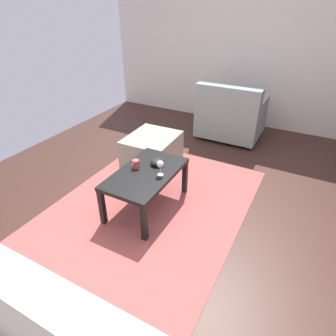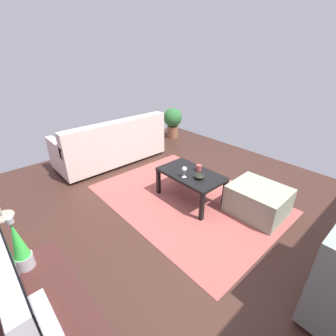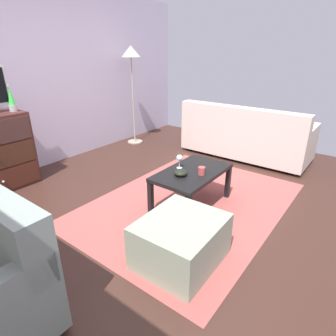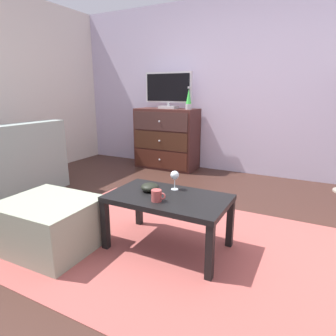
{
  "view_description": "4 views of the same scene",
  "coord_description": "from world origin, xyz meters",
  "px_view_note": "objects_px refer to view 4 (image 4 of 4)",
  "views": [
    {
      "loc": [
        2.2,
        1.11,
        1.95
      ],
      "look_at": [
        0.14,
        0.01,
        0.53
      ],
      "focal_mm": 30.44,
      "sensor_mm": 36.0,
      "label": 1
    },
    {
      "loc": [
        -1.79,
        1.96,
        2.01
      ],
      "look_at": [
        0.27,
        0.11,
        0.59
      ],
      "focal_mm": 25.36,
      "sensor_mm": 36.0,
      "label": 2
    },
    {
      "loc": [
        -2.24,
        -1.73,
        1.67
      ],
      "look_at": [
        0.11,
        0.06,
        0.41
      ],
      "focal_mm": 30.11,
      "sensor_mm": 36.0,
      "label": 3
    },
    {
      "loc": [
        1.12,
        -2.06,
        1.21
      ],
      "look_at": [
        0.08,
        -0.07,
        0.61
      ],
      "focal_mm": 30.7,
      "sensor_mm": 36.0,
      "label": 4
    }
  ],
  "objects_px": {
    "coffee_table": "(168,203)",
    "wine_glass": "(175,176)",
    "lava_lamp": "(189,99)",
    "armchair": "(15,167)",
    "bowl_decorative": "(150,187)",
    "mug": "(157,196)",
    "dresser": "(167,139)",
    "tv": "(168,89)",
    "ottoman": "(50,224)"
  },
  "relations": [
    {
      "from": "coffee_table",
      "to": "wine_glass",
      "type": "distance_m",
      "value": 0.23
    },
    {
      "from": "lava_lamp",
      "to": "armchair",
      "type": "xyz_separation_m",
      "value": [
        -1.34,
        -1.94,
        -0.74
      ]
    },
    {
      "from": "coffee_table",
      "to": "bowl_decorative",
      "type": "relative_size",
      "value": 6.26
    },
    {
      "from": "lava_lamp",
      "to": "mug",
      "type": "bearing_deg",
      "value": -71.73
    },
    {
      "from": "wine_glass",
      "to": "mug",
      "type": "distance_m",
      "value": 0.3
    },
    {
      "from": "dresser",
      "to": "tv",
      "type": "height_order",
      "value": "tv"
    },
    {
      "from": "coffee_table",
      "to": "bowl_decorative",
      "type": "height_order",
      "value": "bowl_decorative"
    },
    {
      "from": "tv",
      "to": "coffee_table",
      "type": "xyz_separation_m",
      "value": [
        1.15,
        -2.23,
        -0.86
      ]
    },
    {
      "from": "lava_lamp",
      "to": "ottoman",
      "type": "bearing_deg",
      "value": -90.98
    },
    {
      "from": "armchair",
      "to": "dresser",
      "type": "bearing_deg",
      "value": 64.29
    },
    {
      "from": "ottoman",
      "to": "coffee_table",
      "type": "bearing_deg",
      "value": 27.32
    },
    {
      "from": "lava_lamp",
      "to": "mug",
      "type": "relative_size",
      "value": 2.89
    },
    {
      "from": "armchair",
      "to": "lava_lamp",
      "type": "bearing_deg",
      "value": 55.34
    },
    {
      "from": "bowl_decorative",
      "to": "armchair",
      "type": "height_order",
      "value": "armchair"
    },
    {
      "from": "mug",
      "to": "bowl_decorative",
      "type": "bearing_deg",
      "value": 133.6
    },
    {
      "from": "armchair",
      "to": "tv",
      "type": "bearing_deg",
      "value": 64.2
    },
    {
      "from": "mug",
      "to": "armchair",
      "type": "distance_m",
      "value": 2.13
    },
    {
      "from": "tv",
      "to": "ottoman",
      "type": "relative_size",
      "value": 1.11
    },
    {
      "from": "tv",
      "to": "mug",
      "type": "distance_m",
      "value": 2.73
    },
    {
      "from": "coffee_table",
      "to": "armchair",
      "type": "bearing_deg",
      "value": 174.19
    },
    {
      "from": "bowl_decorative",
      "to": "ottoman",
      "type": "xyz_separation_m",
      "value": [
        -0.65,
        -0.46,
        -0.27
      ]
    },
    {
      "from": "dresser",
      "to": "ottoman",
      "type": "height_order",
      "value": "dresser"
    },
    {
      "from": "tv",
      "to": "wine_glass",
      "type": "distance_m",
      "value": 2.46
    },
    {
      "from": "tv",
      "to": "ottoman",
      "type": "bearing_deg",
      "value": -82.97
    },
    {
      "from": "tv",
      "to": "lava_lamp",
      "type": "xyz_separation_m",
      "value": [
        0.37,
        -0.07,
        -0.14
      ]
    },
    {
      "from": "bowl_decorative",
      "to": "armchair",
      "type": "bearing_deg",
      "value": 174.57
    },
    {
      "from": "wine_glass",
      "to": "lava_lamp",
      "type": "bearing_deg",
      "value": 110.73
    },
    {
      "from": "lava_lamp",
      "to": "bowl_decorative",
      "type": "xyz_separation_m",
      "value": [
        0.6,
        -2.13,
        -0.62
      ]
    },
    {
      "from": "tv",
      "to": "ottoman",
      "type": "height_order",
      "value": "tv"
    },
    {
      "from": "armchair",
      "to": "ottoman",
      "type": "distance_m",
      "value": 1.46
    },
    {
      "from": "bowl_decorative",
      "to": "ottoman",
      "type": "bearing_deg",
      "value": -144.69
    },
    {
      "from": "tv",
      "to": "armchair",
      "type": "distance_m",
      "value": 2.4
    },
    {
      "from": "coffee_table",
      "to": "mug",
      "type": "height_order",
      "value": "mug"
    },
    {
      "from": "bowl_decorative",
      "to": "mug",
      "type": "bearing_deg",
      "value": -46.4
    },
    {
      "from": "dresser",
      "to": "wine_glass",
      "type": "relative_size",
      "value": 6.21
    },
    {
      "from": "coffee_table",
      "to": "wine_glass",
      "type": "bearing_deg",
      "value": 97.92
    },
    {
      "from": "lava_lamp",
      "to": "tv",
      "type": "bearing_deg",
      "value": 169.75
    },
    {
      "from": "dresser",
      "to": "bowl_decorative",
      "type": "xyz_separation_m",
      "value": [
        0.99,
        -2.17,
        -0.01
      ]
    },
    {
      "from": "ottoman",
      "to": "armchair",
      "type": "bearing_deg",
      "value": 153.72
    },
    {
      "from": "coffee_table",
      "to": "tv",
      "type": "bearing_deg",
      "value": 117.34
    },
    {
      "from": "bowl_decorative",
      "to": "coffee_table",
      "type": "bearing_deg",
      "value": -9.8
    },
    {
      "from": "dresser",
      "to": "wine_glass",
      "type": "bearing_deg",
      "value": -60.76
    },
    {
      "from": "tv",
      "to": "armchair",
      "type": "relative_size",
      "value": 0.82
    },
    {
      "from": "coffee_table",
      "to": "bowl_decorative",
      "type": "distance_m",
      "value": 0.2
    },
    {
      "from": "coffee_table",
      "to": "mug",
      "type": "distance_m",
      "value": 0.17
    },
    {
      "from": "lava_lamp",
      "to": "mug",
      "type": "distance_m",
      "value": 2.49
    },
    {
      "from": "tv",
      "to": "coffee_table",
      "type": "height_order",
      "value": "tv"
    },
    {
      "from": "wine_glass",
      "to": "ottoman",
      "type": "height_order",
      "value": "wine_glass"
    },
    {
      "from": "dresser",
      "to": "wine_glass",
      "type": "height_order",
      "value": "dresser"
    },
    {
      "from": "lava_lamp",
      "to": "ottoman",
      "type": "xyz_separation_m",
      "value": [
        -0.04,
        -2.59,
        -0.9
      ]
    }
  ]
}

